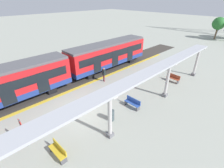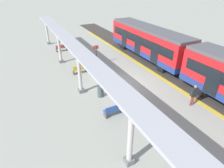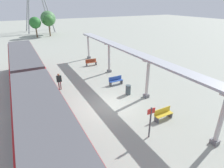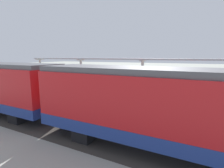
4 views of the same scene
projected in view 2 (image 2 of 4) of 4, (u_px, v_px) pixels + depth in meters
name	position (u px, v px, depth m)	size (l,w,h in m)	color
ground_plane	(121.00, 84.00, 16.52)	(176.00, 176.00, 0.00)	#999D91
tactile_edge_strip	(156.00, 75.00, 18.01)	(0.44, 36.85, 0.01)	gold
trackbed	(171.00, 71.00, 18.72)	(3.20, 48.85, 0.01)	#38332D
train_near_carriage	(147.00, 42.00, 21.11)	(2.65, 11.93, 3.48)	red
canopy_pillar_nearest	(47.00, 31.00, 25.51)	(1.10, 0.44, 3.57)	slate
canopy_pillar_second	(59.00, 47.00, 19.75)	(1.10, 0.44, 3.57)	slate
canopy_pillar_third	(79.00, 72.00, 14.39)	(1.10, 0.44, 3.57)	slate
canopy_pillar_fourth	(131.00, 136.00, 8.56)	(1.10, 0.44, 3.57)	slate
canopy_beam	(78.00, 49.00, 13.44)	(1.20, 29.45, 0.16)	#A8AAB2
bench_near_end	(80.00, 69.00, 18.09)	(1.51, 0.49, 0.86)	gold
bench_mid_platform	(115.00, 110.00, 12.51)	(1.51, 0.46, 0.86)	#2B4D9F
bench_far_end	(62.00, 48.00, 23.62)	(1.52, 0.52, 0.86)	#973734
trash_bin	(100.00, 91.00, 14.53)	(0.48, 0.48, 0.93)	#3F4D51
platform_info_sign	(96.00, 53.00, 19.38)	(0.56, 0.10, 2.20)	#4C4C51
passenger_waiting_near_edge	(194.00, 93.00, 13.19)	(0.51, 0.28, 1.68)	brown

